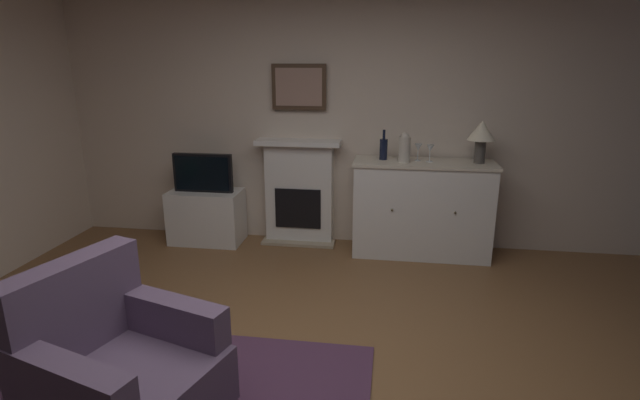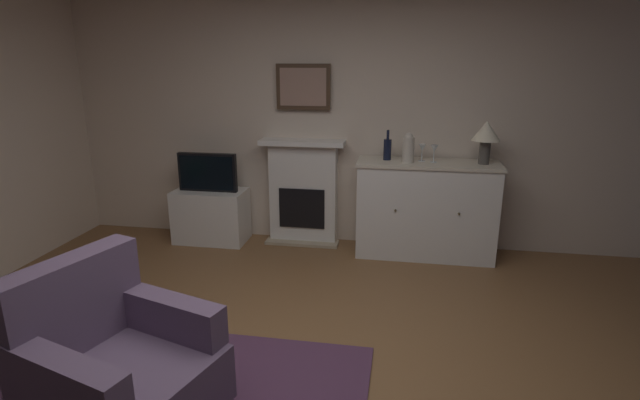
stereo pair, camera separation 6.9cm
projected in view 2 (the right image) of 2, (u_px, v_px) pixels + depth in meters
name	position (u px, v px, depth m)	size (l,w,h in m)	color
wall_rear	(351.00, 108.00, 4.91)	(6.06, 0.06, 2.84)	beige
fireplace_unit	(303.00, 192.00, 5.11)	(0.87, 0.30, 1.10)	white
framed_picture	(303.00, 87.00, 4.86)	(0.55, 0.04, 0.45)	#473323
sideboard_cabinet	(426.00, 209.00, 4.76)	(1.35, 0.49, 0.95)	white
table_lamp	(486.00, 134.00, 4.47)	(0.26, 0.26, 0.40)	#4C4742
wine_bottle	(387.00, 149.00, 4.71)	(0.08, 0.08, 0.29)	black
wine_glass_left	(422.00, 149.00, 4.64)	(0.07, 0.07, 0.16)	silver
wine_glass_center	(434.00, 150.00, 4.59)	(0.07, 0.07, 0.16)	silver
vase_decorative	(408.00, 148.00, 4.58)	(0.11, 0.11, 0.28)	beige
tv_cabinet	(211.00, 216.00, 5.20)	(0.75, 0.42, 0.56)	white
tv_set	(207.00, 172.00, 5.04)	(0.62, 0.07, 0.40)	black
armchair	(115.00, 366.00, 2.49)	(1.00, 0.96, 0.92)	#604C66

